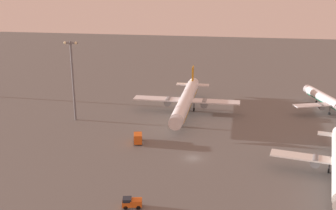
{
  "coord_description": "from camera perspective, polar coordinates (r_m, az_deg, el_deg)",
  "views": [
    {
      "loc": [
        9.03,
        -103.46,
        48.36
      ],
      "look_at": [
        -11.5,
        31.99,
        4.0
      ],
      "focal_mm": 45.86,
      "sensor_mm": 36.0,
      "label": 1
    }
  ],
  "objects": [
    {
      "name": "ground_plane",
      "position": [
        114.56,
        3.32,
        -7.06
      ],
      "size": [
        416.0,
        416.0,
        0.0
      ],
      "primitive_type": "plane",
      "color": "#605E5B"
    },
    {
      "name": "airplane_taxiway_distant",
      "position": [
        147.3,
        2.41,
        0.64
      ],
      "size": [
        36.75,
        47.27,
        12.14
      ],
      "rotation": [
        0.0,
        0.0,
        3.12
      ],
      "color": "white",
      "rests_on": "ground"
    },
    {
      "name": "airplane_terminal_side",
      "position": [
        157.91,
        21.07,
        0.22
      ],
      "size": [
        27.94,
        35.5,
        9.38
      ],
      "rotation": [
        0.0,
        0.0,
        0.33
      ],
      "color": "white",
      "rests_on": "ground"
    },
    {
      "name": "cargo_loader",
      "position": [
        92.55,
        -4.86,
        -12.78
      ],
      "size": [
        4.43,
        2.68,
        2.25
      ],
      "rotation": [
        0.0,
        0.0,
        1.75
      ],
      "color": "#D85919",
      "rests_on": "ground"
    },
    {
      "name": "catering_truck",
      "position": [
        123.65,
        -4.02,
        -4.34
      ],
      "size": [
        3.55,
        6.03,
        3.05
      ],
      "rotation": [
        0.0,
        0.0,
        0.22
      ],
      "color": "#D85919",
      "rests_on": "ground"
    },
    {
      "name": "apron_light_east",
      "position": [
        140.92,
        -12.55,
        3.79
      ],
      "size": [
        4.8,
        0.9,
        26.17
      ],
      "color": "slate",
      "rests_on": "ground"
    }
  ]
}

